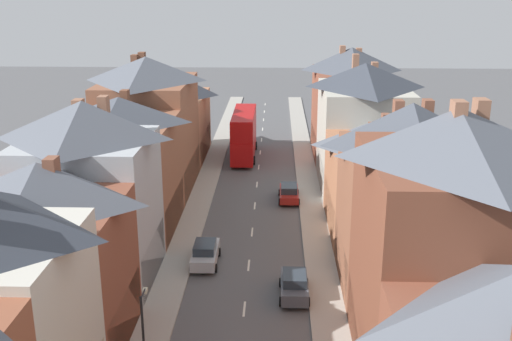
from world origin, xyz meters
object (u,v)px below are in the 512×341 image
(double_decker_bus_lead, at_px, (244,134))
(car_parked_right_a, at_px, (289,193))
(street_lamp, at_px, (144,338))
(car_parked_left_a, at_px, (294,285))
(car_near_blue, at_px, (205,253))

(double_decker_bus_lead, height_order, car_parked_right_a, double_decker_bus_lead)
(car_parked_right_a, xyz_separation_m, street_lamp, (-7.35, -27.79, 2.45))
(double_decker_bus_lead, distance_m, car_parked_left_a, 32.67)
(car_parked_right_a, bearing_deg, double_decker_bus_lead, 108.82)
(street_lamp, bearing_deg, car_parked_right_a, 75.19)
(double_decker_bus_lead, relative_size, car_near_blue, 2.56)
(car_near_blue, xyz_separation_m, car_parked_right_a, (6.20, 13.35, -0.06))
(car_parked_left_a, bearing_deg, double_decker_bus_lead, 98.66)
(car_parked_left_a, relative_size, street_lamp, 0.73)
(double_decker_bus_lead, height_order, street_lamp, street_lamp)
(double_decker_bus_lead, xyz_separation_m, street_lamp, (-2.44, -42.20, 0.43))
(car_near_blue, height_order, street_lamp, street_lamp)
(car_near_blue, distance_m, car_parked_left_a, 7.65)
(double_decker_bus_lead, bearing_deg, car_parked_right_a, -71.18)
(street_lamp, bearing_deg, car_parked_left_a, 53.56)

